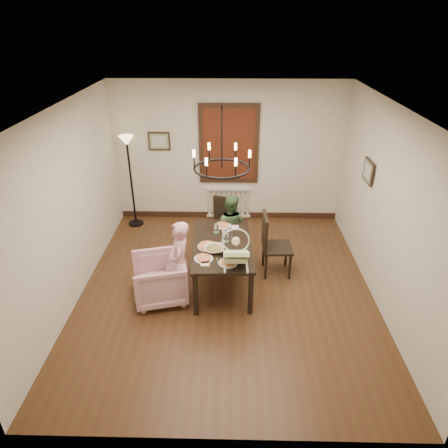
{
  "coord_description": "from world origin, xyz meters",
  "views": [
    {
      "loc": [
        0.07,
        -5.06,
        3.87
      ],
      "look_at": [
        -0.04,
        0.22,
        1.05
      ],
      "focal_mm": 32.0,
      "sensor_mm": 36.0,
      "label": 1
    }
  ],
  "objects_px": {
    "dining_table": "(222,248)",
    "floor_lamp": "(131,183)",
    "seated_man": "(230,232)",
    "baby_bouncer": "(236,252)",
    "chair_far": "(222,226)",
    "armchair": "(159,279)",
    "drinking_glass": "(227,239)",
    "chair_right": "(277,244)",
    "elderly_woman": "(180,269)"
  },
  "relations": [
    {
      "from": "chair_far",
      "to": "chair_right",
      "type": "bearing_deg",
      "value": -19.96
    },
    {
      "from": "armchair",
      "to": "drinking_glass",
      "type": "distance_m",
      "value": 1.18
    },
    {
      "from": "chair_far",
      "to": "baby_bouncer",
      "type": "bearing_deg",
      "value": -64.79
    },
    {
      "from": "dining_table",
      "to": "drinking_glass",
      "type": "bearing_deg",
      "value": 14.91
    },
    {
      "from": "chair_far",
      "to": "armchair",
      "type": "xyz_separation_m",
      "value": [
        -0.89,
        -1.41,
        -0.14
      ]
    },
    {
      "from": "baby_bouncer",
      "to": "drinking_glass",
      "type": "height_order",
      "value": "baby_bouncer"
    },
    {
      "from": "chair_far",
      "to": "seated_man",
      "type": "xyz_separation_m",
      "value": [
        0.15,
        -0.22,
        -0.0
      ]
    },
    {
      "from": "chair_far",
      "to": "elderly_woman",
      "type": "distance_m",
      "value": 1.53
    },
    {
      "from": "armchair",
      "to": "drinking_glass",
      "type": "bearing_deg",
      "value": 98.44
    },
    {
      "from": "floor_lamp",
      "to": "chair_right",
      "type": "bearing_deg",
      "value": -31.35
    },
    {
      "from": "baby_bouncer",
      "to": "drinking_glass",
      "type": "distance_m",
      "value": 0.59
    },
    {
      "from": "floor_lamp",
      "to": "dining_table",
      "type": "bearing_deg",
      "value": -47.39
    },
    {
      "from": "baby_bouncer",
      "to": "drinking_glass",
      "type": "xyz_separation_m",
      "value": [
        -0.13,
        0.57,
        -0.12
      ]
    },
    {
      "from": "armchair",
      "to": "drinking_glass",
      "type": "height_order",
      "value": "drinking_glass"
    },
    {
      "from": "chair_far",
      "to": "elderly_woman",
      "type": "relative_size",
      "value": 0.91
    },
    {
      "from": "chair_right",
      "to": "armchair",
      "type": "height_order",
      "value": "chair_right"
    },
    {
      "from": "chair_right",
      "to": "baby_bouncer",
      "type": "relative_size",
      "value": 1.92
    },
    {
      "from": "elderly_woman",
      "to": "drinking_glass",
      "type": "distance_m",
      "value": 0.85
    },
    {
      "from": "chair_far",
      "to": "baby_bouncer",
      "type": "height_order",
      "value": "baby_bouncer"
    },
    {
      "from": "seated_man",
      "to": "chair_right",
      "type": "bearing_deg",
      "value": 161.47
    },
    {
      "from": "chair_far",
      "to": "baby_bouncer",
      "type": "distance_m",
      "value": 1.63
    },
    {
      "from": "elderly_woman",
      "to": "baby_bouncer",
      "type": "height_order",
      "value": "baby_bouncer"
    },
    {
      "from": "chair_far",
      "to": "floor_lamp",
      "type": "height_order",
      "value": "floor_lamp"
    },
    {
      "from": "chair_far",
      "to": "chair_right",
      "type": "relative_size",
      "value": 0.92
    },
    {
      "from": "dining_table",
      "to": "baby_bouncer",
      "type": "xyz_separation_m",
      "value": [
        0.21,
        -0.54,
        0.27
      ]
    },
    {
      "from": "armchair",
      "to": "elderly_woman",
      "type": "xyz_separation_m",
      "value": [
        0.32,
        -0.02,
        0.19
      ]
    },
    {
      "from": "dining_table",
      "to": "armchair",
      "type": "bearing_deg",
      "value": -159.58
    },
    {
      "from": "chair_right",
      "to": "floor_lamp",
      "type": "distance_m",
      "value": 3.2
    },
    {
      "from": "armchair",
      "to": "drinking_glass",
      "type": "relative_size",
      "value": 6.17
    },
    {
      "from": "seated_man",
      "to": "baby_bouncer",
      "type": "distance_m",
      "value": 1.41
    },
    {
      "from": "chair_right",
      "to": "elderly_woman",
      "type": "relative_size",
      "value": 1.0
    },
    {
      "from": "chair_right",
      "to": "drinking_glass",
      "type": "xyz_separation_m",
      "value": [
        -0.81,
        -0.31,
        0.27
      ]
    },
    {
      "from": "chair_far",
      "to": "drinking_glass",
      "type": "distance_m",
      "value": 1.04
    },
    {
      "from": "chair_far",
      "to": "elderly_woman",
      "type": "bearing_deg",
      "value": -95.31
    },
    {
      "from": "seated_man",
      "to": "baby_bouncer",
      "type": "height_order",
      "value": "baby_bouncer"
    },
    {
      "from": "dining_table",
      "to": "floor_lamp",
      "type": "relative_size",
      "value": 0.9
    },
    {
      "from": "dining_table",
      "to": "armchair",
      "type": "distance_m",
      "value": 1.05
    },
    {
      "from": "chair_right",
      "to": "chair_far",
      "type": "bearing_deg",
      "value": 51.37
    },
    {
      "from": "armchair",
      "to": "seated_man",
      "type": "xyz_separation_m",
      "value": [
        1.04,
        1.19,
        0.14
      ]
    },
    {
      "from": "chair_far",
      "to": "elderly_woman",
      "type": "height_order",
      "value": "elderly_woman"
    },
    {
      "from": "seated_man",
      "to": "elderly_woman",
      "type": "bearing_deg",
      "value": 71.63
    },
    {
      "from": "dining_table",
      "to": "seated_man",
      "type": "xyz_separation_m",
      "value": [
        0.12,
        0.79,
        -0.17
      ]
    },
    {
      "from": "chair_far",
      "to": "chair_right",
      "type": "distance_m",
      "value": 1.15
    },
    {
      "from": "chair_right",
      "to": "drinking_glass",
      "type": "height_order",
      "value": "chair_right"
    },
    {
      "from": "armchair",
      "to": "elderly_woman",
      "type": "bearing_deg",
      "value": 72.88
    },
    {
      "from": "dining_table",
      "to": "drinking_glass",
      "type": "xyz_separation_m",
      "value": [
        0.08,
        0.03,
        0.15
      ]
    },
    {
      "from": "elderly_woman",
      "to": "seated_man",
      "type": "bearing_deg",
      "value": 147.42
    },
    {
      "from": "armchair",
      "to": "dining_table",
      "type": "bearing_deg",
      "value": 98.86
    },
    {
      "from": "baby_bouncer",
      "to": "floor_lamp",
      "type": "bearing_deg",
      "value": 127.14
    },
    {
      "from": "dining_table",
      "to": "chair_far",
      "type": "relative_size",
      "value": 1.65
    }
  ]
}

